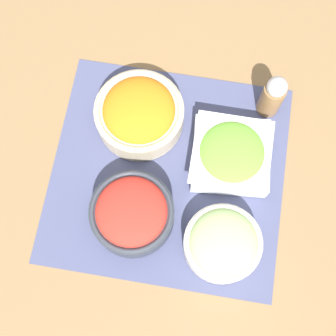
{
  "coord_description": "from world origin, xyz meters",
  "views": [
    {
      "loc": [
        0.26,
        0.04,
        0.93
      ],
      "look_at": [
        0.0,
        0.0,
        0.03
      ],
      "focal_mm": 50.0,
      "sensor_mm": 36.0,
      "label": 1
    }
  ],
  "objects": [
    {
      "name": "carrot_bowl",
      "position": [
        -0.1,
        -0.08,
        0.05
      ],
      "size": [
        0.18,
        0.18,
        0.08
      ],
      "color": "beige",
      "rests_on": "placemat"
    },
    {
      "name": "pepper_shaker",
      "position": [
        -0.18,
        0.19,
        0.06
      ],
      "size": [
        0.05,
        0.05,
        0.12
      ],
      "color": "olive",
      "rests_on": "placemat"
    },
    {
      "name": "tomato_bowl",
      "position": [
        0.1,
        -0.05,
        0.05
      ],
      "size": [
        0.16,
        0.16,
        0.08
      ],
      "color": "#333842",
      "rests_on": "placemat"
    },
    {
      "name": "placemat",
      "position": [
        0.0,
        0.0,
        0.0
      ],
      "size": [
        0.45,
        0.47,
        0.0
      ],
      "color": "#474C70",
      "rests_on": "ground_plane"
    },
    {
      "name": "ground_plane",
      "position": [
        0.0,
        0.0,
        0.0
      ],
      "size": [
        3.0,
        3.0,
        0.0
      ],
      "primitive_type": "plane",
      "color": "olive"
    },
    {
      "name": "cucumber_bowl",
      "position": [
        0.13,
        0.13,
        0.04
      ],
      "size": [
        0.15,
        0.15,
        0.07
      ],
      "color": "silver",
      "rests_on": "placemat"
    },
    {
      "name": "lettuce_bowl",
      "position": [
        -0.05,
        0.12,
        0.04
      ],
      "size": [
        0.16,
        0.16,
        0.07
      ],
      "color": "white",
      "rests_on": "placemat"
    }
  ]
}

